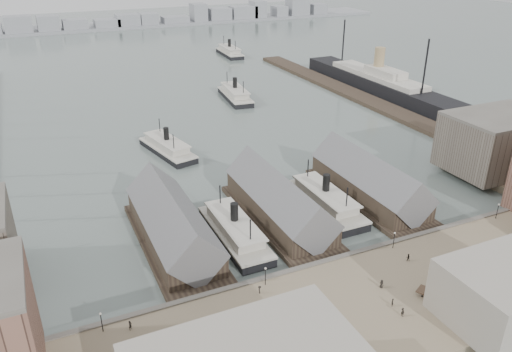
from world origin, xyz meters
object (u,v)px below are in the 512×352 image
horse_cart_left (157,343)px  ocean_steamer (377,82)px  ferry_docked_west (235,231)px  horse_cart_right (433,291)px  horse_cart_center (285,307)px

horse_cart_left → ocean_steamer: bearing=-26.7°
ferry_docked_west → ocean_steamer: size_ratio=0.28×
ocean_steamer → horse_cart_right: bearing=-123.1°
ferry_docked_west → horse_cart_center: (-1.98, -28.14, 0.56)m
ferry_docked_west → ocean_steamer: bearing=39.9°
ocean_steamer → horse_cart_center: bearing=-132.7°
ferry_docked_west → horse_cart_left: bearing=-132.1°
horse_cart_center → horse_cart_right: size_ratio=1.01×
ocean_steamer → horse_cart_center: 157.67m
horse_cart_right → ferry_docked_west: bearing=7.5°
horse_cart_left → horse_cart_right: 50.03m
ocean_steamer → horse_cart_left: (-129.69, -115.01, -1.37)m
ferry_docked_west → horse_cart_right: (24.67, -35.51, 0.54)m
ferry_docked_west → horse_cart_center: 28.22m
ocean_steamer → horse_cart_center: size_ratio=20.04×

